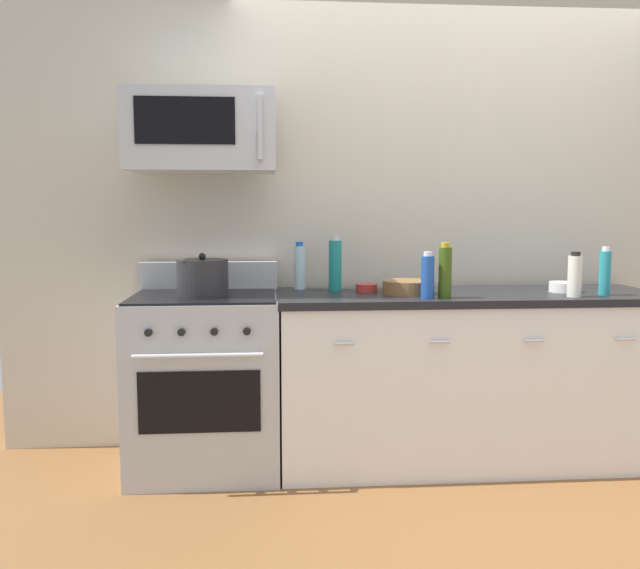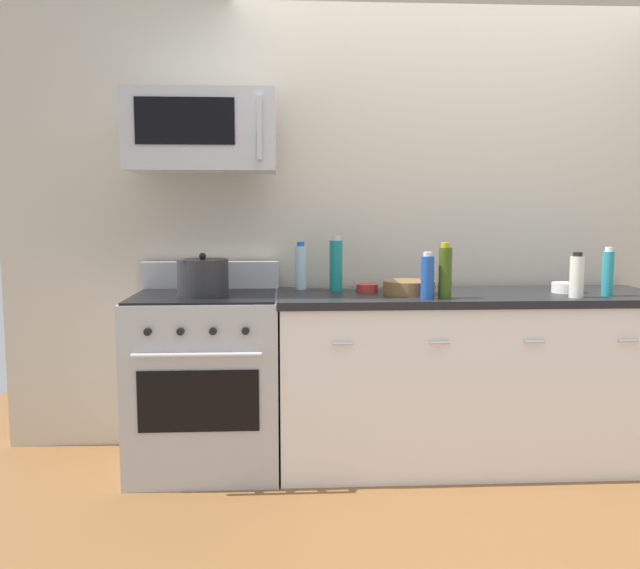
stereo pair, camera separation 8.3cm
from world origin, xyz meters
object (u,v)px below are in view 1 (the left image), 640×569
microwave (202,132)px  bottle_olive_oil (445,272)px  bottle_sparkling_teal (335,265)px  bowl_wooden_salad (408,286)px  bottle_vinegar_white (575,276)px  bowl_red_small (366,287)px  bottle_dish_soap (605,272)px  range_oven (206,381)px  bottle_water_clear (300,267)px  bottle_soda_blue (428,276)px  bowl_white_ceramic (564,287)px  stockpot (203,278)px

microwave → bottle_olive_oil: microwave is taller
bottle_sparkling_teal → bowl_wooden_salad: bearing=-24.2°
microwave → bowl_wooden_salad: (1.06, -0.07, -0.79)m
bottle_olive_oil → bottle_vinegar_white: (0.66, -0.01, -0.02)m
microwave → bowl_red_small: microwave is taller
bottle_dish_soap → range_oven: bearing=175.6°
bottle_vinegar_white → bowl_red_small: (-1.01, 0.30, -0.09)m
bottle_water_clear → bottle_vinegar_white: bottle_water_clear is taller
bottle_soda_blue → bottle_olive_oil: bearing=10.7°
bottle_vinegar_white → bottle_dish_soap: bottle_dish_soap is taller
bottle_sparkling_teal → bowl_wooden_salad: size_ratio=1.11×
range_oven → bottle_vinegar_white: bottle_vinegar_white is taller
bottle_water_clear → bowl_wooden_salad: bearing=-24.1°
microwave → bowl_white_ceramic: (1.91, -0.06, -0.80)m
bowl_red_small → stockpot: stockpot is taller
bowl_red_small → bottle_soda_blue: bearing=-50.0°
bottle_soda_blue → bowl_wooden_salad: 0.21m
bottle_olive_oil → bowl_wooden_salad: 0.25m
stockpot → bowl_white_ceramic: bearing=1.3°
bottle_vinegar_white → bowl_white_ceramic: 0.22m
microwave → bowl_white_ceramic: size_ratio=4.75×
bottle_water_clear → stockpot: bearing=-151.1°
bottle_sparkling_teal → bowl_white_ceramic: size_ratio=1.91×
bottle_vinegar_white → bowl_wooden_salad: bottle_vinegar_white is taller
bottle_dish_soap → bottle_soda_blue: bearing=-176.5°
bottle_vinegar_white → bottle_dish_soap: (0.19, 0.05, 0.01)m
bowl_red_small → bottle_vinegar_white: bearing=-16.7°
range_oven → bottle_vinegar_white: 1.97m
bottle_olive_oil → bottle_soda_blue: bearing=-169.3°
range_oven → bottle_vinegar_white: size_ratio=4.69×
bowl_white_ceramic → bottle_water_clear: bearing=170.5°
range_oven → bottle_olive_oil: 1.36m
bowl_red_small → stockpot: bearing=-170.4°
bottle_olive_oil → bottle_soda_blue: bottle_olive_oil is taller
bowl_wooden_salad → bowl_white_ceramic: bearing=0.9°
bottle_olive_oil → bowl_wooden_salad: bottle_olive_oil is taller
range_oven → bottle_dish_soap: bearing=-4.4°
bottle_olive_oil → stockpot: bottle_olive_oil is taller
bottle_water_clear → stockpot: bottle_water_clear is taller
bowl_white_ceramic → stockpot: size_ratio=0.60×
microwave → bottle_dish_soap: microwave is taller
range_oven → bottle_olive_oil: size_ratio=3.86×
bottle_vinegar_white → bowl_wooden_salad: 0.83m
bottle_olive_oil → bottle_soda_blue: size_ratio=1.20×
bottle_sparkling_teal → bowl_wooden_salad: 0.42m
bottle_vinegar_white → bottle_sparkling_teal: 1.23m
bottle_olive_oil → bottle_sparkling_teal: bottle_sparkling_teal is taller
bowl_white_ceramic → range_oven: bearing=179.7°
range_oven → bottle_soda_blue: size_ratio=4.61×
bottle_vinegar_white → bowl_white_ceramic: size_ratio=1.46×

